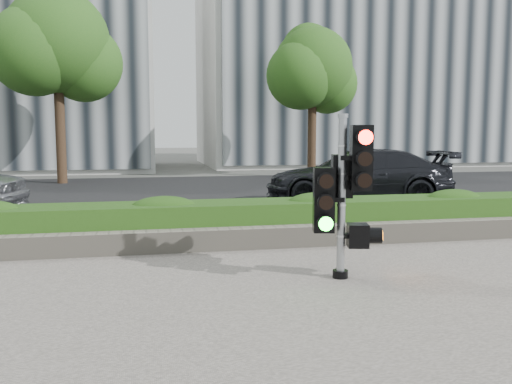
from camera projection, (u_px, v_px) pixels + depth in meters
ground at (267, 282)px, 6.94m from camera, size 120.00×120.00×0.00m
sidewalk at (333, 361)px, 4.51m from camera, size 16.00×11.00×0.03m
road at (195, 194)px, 16.68m from camera, size 60.00×13.00×0.02m
curb at (229, 233)px, 10.00m from camera, size 60.00×0.25×0.12m
stone_wall at (241, 238)px, 8.77m from camera, size 12.00×0.32×0.34m
hedge at (234, 221)px, 9.39m from camera, size 12.00×1.00×0.68m
building_right at (352, 64)px, 32.83m from camera, size 18.00×10.00×12.00m
tree_left at (57, 45)px, 19.64m from camera, size 4.61×4.03×7.34m
tree_right at (312, 70)px, 22.69m from camera, size 4.10×3.58×6.53m
traffic_signal at (344, 188)px, 6.93m from camera, size 0.77×0.61×2.11m
car_dark at (358, 176)px, 14.56m from camera, size 5.21×2.81×1.44m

